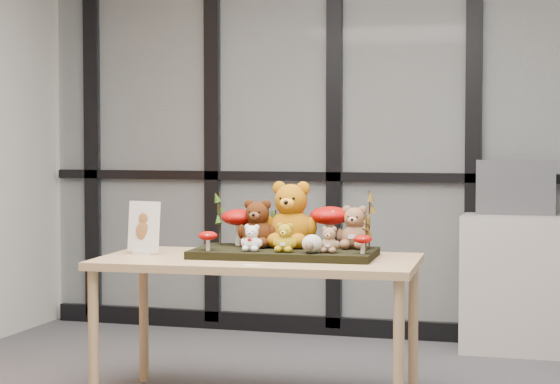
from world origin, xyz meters
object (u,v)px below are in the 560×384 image
(monitor, at_px, (516,188))
(mushroom_back_right, at_px, (330,225))
(cabinet, at_px, (514,284))
(plush_cream_hedgehog, at_px, (312,243))
(bear_pooh_yellow, at_px, (291,211))
(sign_holder, at_px, (144,230))
(bear_small_yellow, at_px, (285,236))
(mushroom_back_left, at_px, (239,225))
(diorama_tray, at_px, (284,253))
(bear_brown_medium, at_px, (258,221))
(mushroom_front_right, at_px, (363,243))
(mushroom_front_left, at_px, (208,240))
(bear_tan_back, at_px, (355,225))
(bear_white_bow, at_px, (252,236))
(bear_beige_small, at_px, (329,238))
(display_table, at_px, (259,271))

(monitor, bearing_deg, mushroom_back_right, -120.34)
(cabinet, bearing_deg, plush_cream_hedgehog, -116.95)
(bear_pooh_yellow, bearing_deg, sign_holder, -168.22)
(plush_cream_hedgehog, bearing_deg, bear_small_yellow, 173.50)
(bear_small_yellow, bearing_deg, mushroom_back_left, 138.93)
(bear_small_yellow, distance_m, mushroom_back_right, 0.31)
(diorama_tray, relative_size, monitor, 1.88)
(bear_brown_medium, distance_m, cabinet, 1.94)
(bear_brown_medium, xyz_separation_m, mushroom_front_right, (0.56, -0.14, -0.08))
(mushroom_back_right, relative_size, mushroom_front_left, 2.18)
(mushroom_back_left, xyz_separation_m, cabinet, (1.29, 1.40, -0.44))
(bear_tan_back, xyz_separation_m, bear_white_bow, (-0.45, -0.25, -0.05))
(mushroom_front_right, relative_size, cabinet, 0.12)
(bear_beige_small, xyz_separation_m, mushroom_front_left, (-0.58, -0.08, -0.02))
(bear_beige_small, bearing_deg, monitor, 61.47)
(bear_white_bow, bearing_deg, diorama_tray, 43.02)
(mushroom_back_right, bearing_deg, plush_cream_hedgehog, -94.62)
(bear_small_yellow, relative_size, mushroom_back_left, 0.76)
(sign_holder, bearing_deg, bear_tan_back, 23.20)
(bear_brown_medium, bearing_deg, plush_cream_hedgehog, -32.31)
(bear_white_bow, bearing_deg, bear_pooh_yellow, 58.83)
(bear_pooh_yellow, distance_m, bear_small_yellow, 0.26)
(bear_pooh_yellow, height_order, bear_brown_medium, bear_pooh_yellow)
(mushroom_back_right, bearing_deg, display_table, -145.68)
(bear_tan_back, distance_m, monitor, 1.59)
(bear_brown_medium, bearing_deg, mushroom_back_left, 147.14)
(display_table, relative_size, bear_beige_small, 11.58)
(mushroom_back_right, distance_m, cabinet, 1.67)
(bear_brown_medium, distance_m, sign_holder, 0.57)
(display_table, bearing_deg, bear_beige_small, -7.17)
(bear_pooh_yellow, distance_m, plush_cream_hedgehog, 0.32)
(bear_beige_small, distance_m, mushroom_back_left, 0.56)
(mushroom_back_right, height_order, sign_holder, sign_holder)
(bear_brown_medium, xyz_separation_m, mushroom_back_right, (0.35, 0.09, -0.02))
(bear_tan_back, bearing_deg, bear_pooh_yellow, 178.22)
(plush_cream_hedgehog, bearing_deg, monitor, 59.94)
(mushroom_back_left, bearing_deg, cabinet, 47.49)
(mushroom_back_left, bearing_deg, mushroom_front_right, -17.29)
(mushroom_back_left, height_order, mushroom_front_right, mushroom_back_left)
(monitor, bearing_deg, bear_beige_small, -115.16)
(sign_holder, bearing_deg, bear_beige_small, 11.75)
(monitor, bearing_deg, bear_pooh_yellow, -125.20)
(bear_small_yellow, bearing_deg, monitor, 56.27)
(bear_white_bow, bearing_deg, mushroom_front_right, 0.78)
(plush_cream_hedgehog, bearing_deg, bear_white_bow, 177.09)
(mushroom_back_left, bearing_deg, mushroom_back_right, 2.98)
(bear_pooh_yellow, relative_size, bear_brown_medium, 1.38)
(mushroom_back_left, relative_size, mushroom_front_right, 2.04)
(bear_white_bow, bearing_deg, bear_beige_small, 3.15)
(diorama_tray, height_order, bear_beige_small, bear_beige_small)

